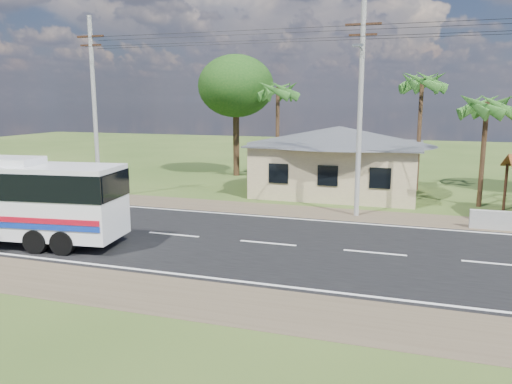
{
  "coord_description": "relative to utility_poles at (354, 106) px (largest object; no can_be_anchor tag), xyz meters",
  "views": [
    {
      "loc": [
        5.84,
        -19.87,
        6.11
      ],
      "look_at": [
        -0.86,
        1.0,
        2.03
      ],
      "focal_mm": 35.0,
      "sensor_mm": 36.0,
      "label": 1
    }
  ],
  "objects": [
    {
      "name": "ground",
      "position": [
        -2.67,
        -6.49,
        -5.77
      ],
      "size": [
        120.0,
        120.0,
        0.0
      ],
      "primitive_type": "plane",
      "color": "#2C4418",
      "rests_on": "ground"
    },
    {
      "name": "palm_mid",
      "position": [
        3.33,
        9.01,
        1.39
      ],
      "size": [
        2.8,
        2.8,
        8.2
      ],
      "color": "#47301E",
      "rests_on": "ground"
    },
    {
      "name": "house",
      "position": [
        -1.67,
        6.51,
        -3.13
      ],
      "size": [
        12.4,
        10.0,
        5.0
      ],
      "color": "#C6B384",
      "rests_on": "ground"
    },
    {
      "name": "road",
      "position": [
        -2.67,
        -6.49,
        -5.76
      ],
      "size": [
        120.0,
        16.0,
        0.03
      ],
      "color": "black",
      "rests_on": "ground"
    },
    {
      "name": "palm_far",
      "position": [
        -6.67,
        9.51,
        0.91
      ],
      "size": [
        2.8,
        2.8,
        7.7
      ],
      "color": "#47301E",
      "rests_on": "ground"
    },
    {
      "name": "palm_near",
      "position": [
        6.83,
        4.51,
        -0.06
      ],
      "size": [
        2.8,
        2.8,
        6.7
      ],
      "color": "#47301E",
      "rests_on": "ground"
    },
    {
      "name": "tree_behind_house",
      "position": [
        -10.67,
        11.51,
        1.35
      ],
      "size": [
        6.0,
        6.0,
        9.61
      ],
      "color": "#47301E",
      "rests_on": "ground"
    },
    {
      "name": "utility_poles",
      "position": [
        0.0,
        0.0,
        0.0
      ],
      "size": [
        32.8,
        2.22,
        11.0
      ],
      "color": "#9E9E99",
      "rests_on": "ground"
    }
  ]
}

